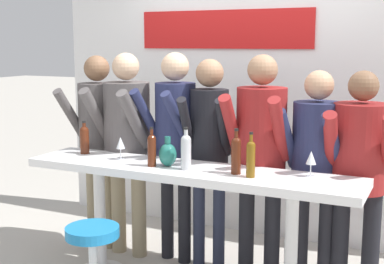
% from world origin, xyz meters
% --- Properties ---
extents(back_wall, '(4.11, 0.12, 2.88)m').
position_xyz_m(back_wall, '(-0.00, 1.44, 1.45)').
color(back_wall, white).
rests_on(back_wall, ground_plane).
extents(tasting_table, '(2.51, 0.52, 0.94)m').
position_xyz_m(tasting_table, '(0.00, 0.00, 0.79)').
color(tasting_table, white).
rests_on(tasting_table, ground_plane).
extents(bar_stool, '(0.38, 0.38, 0.62)m').
position_xyz_m(bar_stool, '(-0.42, -0.59, 0.41)').
color(bar_stool, silver).
rests_on(bar_stool, ground_plane).
extents(person_far_left, '(0.45, 0.57, 1.73)m').
position_xyz_m(person_far_left, '(-1.12, 0.48, 1.08)').
color(person_far_left, gray).
rests_on(person_far_left, ground_plane).
extents(person_left, '(0.49, 0.58, 1.75)m').
position_xyz_m(person_left, '(-0.78, 0.41, 1.08)').
color(person_left, gray).
rests_on(person_left, ground_plane).
extents(person_center_left, '(0.46, 0.58, 1.76)m').
position_xyz_m(person_center_left, '(-0.35, 0.47, 1.10)').
color(person_center_left, black).
rests_on(person_center_left, ground_plane).
extents(person_center, '(0.43, 0.55, 1.71)m').
position_xyz_m(person_center, '(-0.04, 0.47, 1.08)').
color(person_center, '#23283D').
rests_on(person_center, ground_plane).
extents(person_center_right, '(0.46, 0.56, 1.75)m').
position_xyz_m(person_center_right, '(0.41, 0.42, 1.08)').
color(person_center_right, black).
rests_on(person_center_right, ground_plane).
extents(person_right, '(0.47, 0.56, 1.64)m').
position_xyz_m(person_right, '(0.82, 0.49, 1.01)').
color(person_right, black).
rests_on(person_right, ground_plane).
extents(person_far_right, '(0.50, 0.58, 1.65)m').
position_xyz_m(person_far_right, '(1.13, 0.48, 1.01)').
color(person_far_right, black).
rests_on(person_far_right, ground_plane).
extents(wine_bottle_0, '(0.07, 0.07, 0.30)m').
position_xyz_m(wine_bottle_0, '(0.02, -0.05, 1.08)').
color(wine_bottle_0, '#B7BCC1').
rests_on(wine_bottle_0, tasting_table).
extents(wine_bottle_1, '(0.07, 0.07, 0.32)m').
position_xyz_m(wine_bottle_1, '(0.38, -0.02, 1.09)').
color(wine_bottle_1, '#4C1E0F').
rests_on(wine_bottle_1, tasting_table).
extents(wine_bottle_2, '(0.06, 0.06, 0.29)m').
position_xyz_m(wine_bottle_2, '(-0.25, -0.07, 1.08)').
color(wine_bottle_2, '#4C1E0F').
rests_on(wine_bottle_2, tasting_table).
extents(wine_bottle_3, '(0.06, 0.06, 0.31)m').
position_xyz_m(wine_bottle_3, '(0.50, -0.06, 1.08)').
color(wine_bottle_3, brown).
rests_on(wine_bottle_3, tasting_table).
extents(wine_bottle_4, '(0.07, 0.07, 0.27)m').
position_xyz_m(wine_bottle_4, '(-0.98, 0.09, 1.07)').
color(wine_bottle_4, '#4C1E0F').
rests_on(wine_bottle_4, tasting_table).
extents(wine_glass_0, '(0.07, 0.07, 0.18)m').
position_xyz_m(wine_glass_0, '(-0.58, 0.02, 1.07)').
color(wine_glass_0, silver).
rests_on(wine_glass_0, tasting_table).
extents(wine_glass_1, '(0.07, 0.07, 0.18)m').
position_xyz_m(wine_glass_1, '(0.86, 0.12, 1.07)').
color(wine_glass_1, silver).
rests_on(wine_glass_1, tasting_table).
extents(decorative_vase, '(0.13, 0.13, 0.22)m').
position_xyz_m(decorative_vase, '(-0.15, -0.02, 1.03)').
color(decorative_vase, '#1E665B').
rests_on(decorative_vase, tasting_table).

